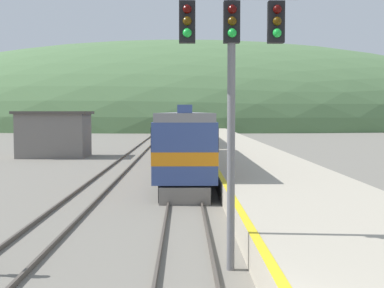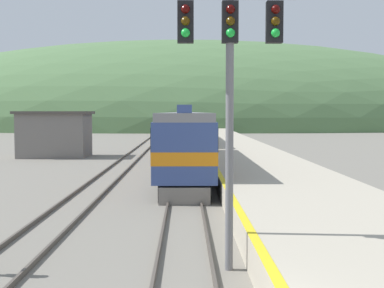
{
  "view_description": "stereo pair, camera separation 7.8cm",
  "coord_description": "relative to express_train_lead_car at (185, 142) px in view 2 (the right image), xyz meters",
  "views": [
    {
      "loc": [
        -0.04,
        -7.65,
        4.01
      ],
      "look_at": [
        0.39,
        20.1,
        2.34
      ],
      "focal_mm": 50.0,
      "sensor_mm": 36.0,
      "label": 1
    },
    {
      "loc": [
        0.04,
        -7.65,
        4.01
      ],
      "look_at": [
        0.39,
        20.1,
        2.34
      ],
      "focal_mm": 50.0,
      "sensor_mm": 36.0,
      "label": 2
    }
  ],
  "objects": [
    {
      "name": "track_main",
      "position": [
        0.0,
        45.05,
        -2.09
      ],
      "size": [
        1.52,
        180.0,
        0.16
      ],
      "color": "#4C443D",
      "rests_on": "ground"
    },
    {
      "name": "track_siding",
      "position": [
        -4.64,
        45.05,
        -2.09
      ],
      "size": [
        1.52,
        180.0,
        0.16
      ],
      "color": "#4C443D",
      "rests_on": "ground"
    },
    {
      "name": "platform",
      "position": [
        4.66,
        25.05,
        -1.69
      ],
      "size": [
        6.13,
        140.0,
        0.96
      ],
      "color": "#B2A893",
      "rests_on": "ground"
    },
    {
      "name": "distant_hills",
      "position": [
        0.0,
        105.92,
        -2.17
      ],
      "size": [
        176.93,
        79.62,
        43.95
      ],
      "color": "#517547",
      "rests_on": "ground"
    },
    {
      "name": "station_shed",
      "position": [
        -11.57,
        15.08,
        -0.11
      ],
      "size": [
        6.31,
        5.03,
        4.07
      ],
      "color": "slate",
      "rests_on": "ground"
    },
    {
      "name": "express_train_lead_car",
      "position": [
        0.0,
        0.0,
        0.0
      ],
      "size": [
        2.9,
        20.35,
        4.32
      ],
      "color": "black",
      "rests_on": "ground"
    },
    {
      "name": "carriage_second",
      "position": [
        0.0,
        21.84,
        -0.01
      ],
      "size": [
        2.89,
        21.09,
        3.96
      ],
      "color": "black",
      "rests_on": "ground"
    },
    {
      "name": "carriage_third",
      "position": [
        0.0,
        43.81,
        -0.01
      ],
      "size": [
        2.89,
        21.09,
        3.96
      ],
      "color": "black",
      "rests_on": "ground"
    },
    {
      "name": "carriage_fourth",
      "position": [
        0.0,
        65.79,
        -0.01
      ],
      "size": [
        2.89,
        21.09,
        3.96
      ],
      "color": "black",
      "rests_on": "ground"
    },
    {
      "name": "signal_mast_main",
      "position": [
        1.14,
        -19.28,
        3.15
      ],
      "size": [
        3.3,
        0.42,
        7.73
      ],
      "color": "slate",
      "rests_on": "ground"
    }
  ]
}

